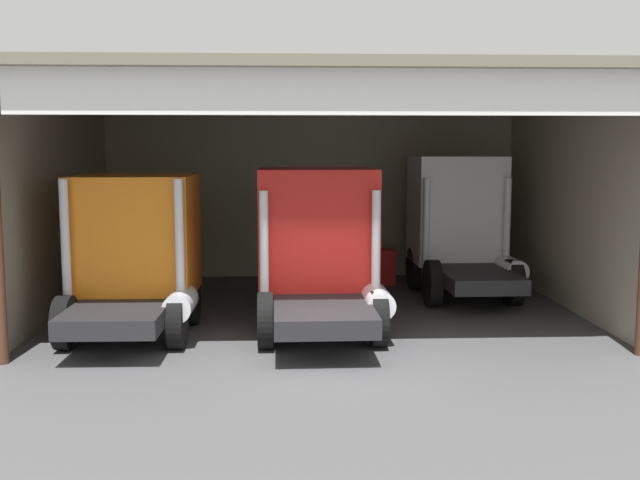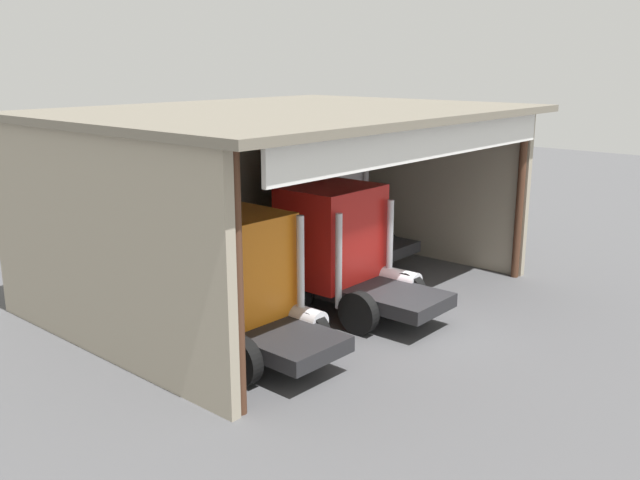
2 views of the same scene
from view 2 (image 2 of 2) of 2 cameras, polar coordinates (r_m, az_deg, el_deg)
name	(u,v)px [view 2 (image 2 of 2)]	position (r m, az deg, el deg)	size (l,w,h in m)	color
ground_plane	(415,330)	(18.19, 7.86, -7.33)	(80.00, 80.00, 0.00)	#4C4C4F
workshop_shed	(263,166)	(20.66, -4.73, 6.10)	(12.98, 10.10, 5.46)	#9E937F
truck_orange_right_bay	(236,281)	(16.26, -6.89, -3.39)	(2.65, 4.35, 3.32)	orange
truck_red_center_left_bay	(340,247)	(18.98, 1.67, -0.58)	(2.71, 4.66, 3.45)	red
truck_white_left_bay	(329,205)	(24.21, 0.72, 2.94)	(2.53, 4.79, 3.67)	white
oil_drum	(245,244)	(24.63, -6.16, -0.30)	(0.58, 0.58, 0.95)	gold
tool_cart	(259,246)	(24.21, -5.07, -0.47)	(0.90, 0.60, 1.00)	red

